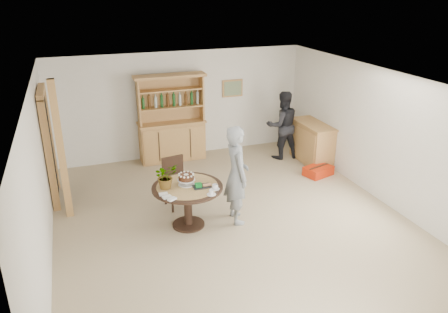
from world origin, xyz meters
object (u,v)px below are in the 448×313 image
dining_chair (175,179)px  hutch (172,132)px  dining_table (188,194)px  teen_boy (237,175)px  red_suitcase (318,171)px  adult_person (282,125)px  sideboard (312,143)px

dining_chair → hutch: bearing=69.5°
dining_table → teen_boy: bearing=-6.7°
dining_chair → red_suitcase: dining_chair is taller
dining_chair → adult_person: bearing=18.2°
hutch → dining_table: size_ratio=1.70×
red_suitcase → dining_table: bearing=-178.1°
dining_chair → adult_person: 3.34m
teen_boy → dining_table: bearing=86.8°
hutch → sideboard: 3.29m
sideboard → dining_chair: bearing=-163.7°
hutch → red_suitcase: 3.48m
hutch → adult_person: (2.49, -0.76, 0.12)m
dining_chair → adult_person: (2.96, 1.51, 0.28)m
dining_chair → dining_table: bearing=-97.9°
adult_person → red_suitcase: 1.45m
dining_table → dining_chair: (-0.01, 0.83, -0.07)m
dining_chair → adult_person: size_ratio=0.58×
adult_person → dining_chair: bearing=29.9°
dining_table → teen_boy: size_ratio=0.68×
sideboard → teen_boy: teen_boy is taller
dining_chair → teen_boy: teen_boy is taller
sideboard → dining_table: sideboard is taller
hutch → teen_boy: bearing=-83.1°
sideboard → dining_table: bearing=-152.0°
teen_boy → dining_chair: bearing=46.4°
dining_chair → teen_boy: 1.31m
teen_boy → adult_person: 3.22m
sideboard → teen_boy: (-2.65, -1.96, 0.41)m
dining_table → dining_chair: dining_chair is taller
teen_boy → red_suitcase: size_ratio=2.54×
dining_table → red_suitcase: size_ratio=1.74×
dining_chair → red_suitcase: bearing=-3.9°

